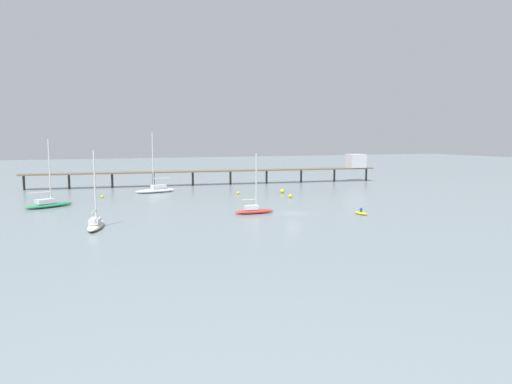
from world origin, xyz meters
name	(u,v)px	position (x,y,z in m)	size (l,w,h in m)	color
ground_plane	(294,213)	(0.00, 0.00, 0.00)	(400.00, 400.00, 0.00)	gray
pier	(268,167)	(13.90, 44.65, 3.95)	(84.11, 10.86, 6.97)	brown
sailboat_cream	(96,223)	(-28.32, -2.05, 0.67)	(3.10, 7.38, 9.75)	beige
sailboat_red	(254,209)	(-5.72, 1.88, 0.63)	(6.15, 1.61, 9.02)	red
sailboat_white	(156,189)	(-15.02, 34.55, 0.73)	(8.86, 4.22, 12.39)	white
sailboat_green	(48,203)	(-34.78, 19.61, 0.67)	(7.98, 5.99, 11.04)	#287F4C
dinghy_yellow	(361,213)	(8.96, -4.29, 0.21)	(1.31, 2.70, 1.14)	yellow
mooring_buoy_outer	(282,191)	(8.81, 24.24, 0.43)	(0.85, 0.85, 0.85)	yellow
mooring_buoy_inner	(238,193)	(-0.09, 25.78, 0.28)	(0.56, 0.56, 0.56)	yellow
mooring_buoy_near	(290,196)	(7.13, 16.70, 0.38)	(0.76, 0.76, 0.76)	yellow
mooring_buoy_mid	(102,197)	(-25.91, 29.20, 0.28)	(0.55, 0.55, 0.55)	yellow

